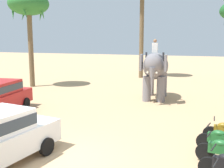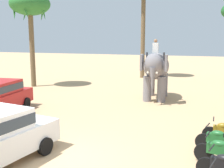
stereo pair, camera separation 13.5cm
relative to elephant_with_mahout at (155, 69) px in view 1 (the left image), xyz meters
name	(u,v)px [view 1 (the left image)]	position (x,y,z in m)	size (l,w,h in m)	color
ground_plane	(57,161)	(-1.10, -10.10, -1.99)	(120.00, 120.00, 0.00)	tan
elephant_with_mahout	(155,69)	(0.00, 0.00, 0.00)	(1.92, 3.95, 3.88)	slate
motorcycle_far_in_row	(223,141)	(3.87, -7.62, -1.53)	(1.78, 0.62, 0.94)	black
palm_tree_behind_elephant	(29,6)	(-10.48, 1.28, 4.46)	(3.20, 3.20, 7.55)	brown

